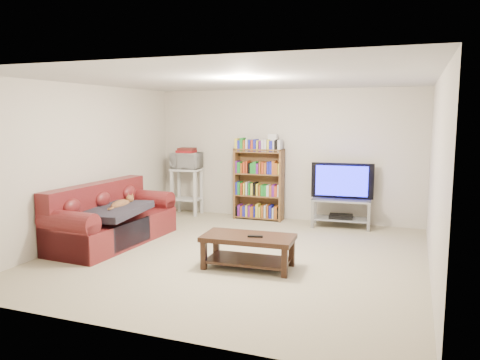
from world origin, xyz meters
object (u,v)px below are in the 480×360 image
at_px(bookshelf, 259,183).
at_px(tv_stand, 341,208).
at_px(sofa, 109,222).
at_px(coffee_table, 248,245).

bearing_deg(bookshelf, tv_stand, -4.83).
height_order(sofa, tv_stand, sofa).
bearing_deg(sofa, tv_stand, 38.20).
height_order(sofa, coffee_table, sofa).
bearing_deg(tv_stand, sofa, -149.52).
bearing_deg(coffee_table, tv_stand, 69.96).
xyz_separation_m(sofa, bookshelf, (1.63, 2.32, 0.36)).
distance_m(tv_stand, bookshelf, 1.58).
distance_m(coffee_table, tv_stand, 2.72).
bearing_deg(sofa, coffee_table, -6.01).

